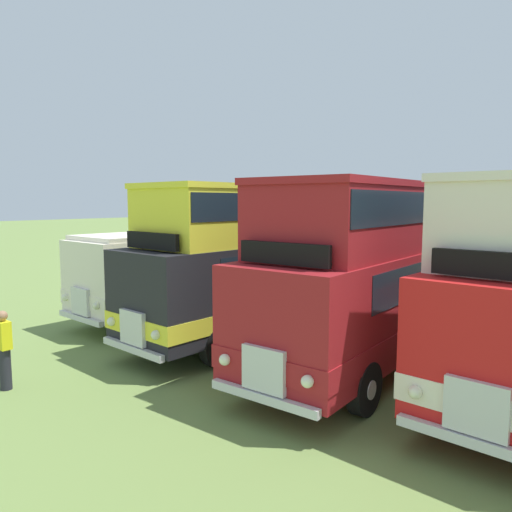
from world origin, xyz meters
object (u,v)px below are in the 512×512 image
at_px(bus_third_in_row, 393,261).
at_px(marshal_person, 4,349).
at_px(bus_second_in_row, 276,252).
at_px(bus_first_in_row, 204,264).

distance_m(bus_third_in_row, marshal_person, 9.55).
relative_size(bus_second_in_row, bus_third_in_row, 0.91).
bearing_deg(bus_first_in_row, marshal_person, -74.50).
relative_size(bus_third_in_row, marshal_person, 6.59).
xyz_separation_m(bus_first_in_row, marshal_person, (2.25, -8.11, -0.86)).
xyz_separation_m(bus_second_in_row, marshal_person, (-1.48, -7.59, -1.58)).
height_order(bus_first_in_row, marshal_person, bus_first_in_row).
distance_m(bus_second_in_row, bus_third_in_row, 3.73).
relative_size(bus_second_in_row, marshal_person, 6.00).
bearing_deg(bus_third_in_row, bus_second_in_row, -176.04).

